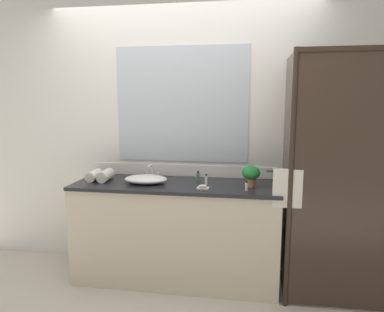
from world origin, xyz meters
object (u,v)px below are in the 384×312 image
(rolled_towel_middle, at_px, (106,175))
(sink_basin, at_px, (146,179))
(soap_dish, at_px, (203,187))
(amenity_bottle_lotion, at_px, (247,186))
(potted_plant, at_px, (251,174))
(faucet, at_px, (151,174))
(rolled_towel_near_edge, at_px, (94,175))
(amenity_bottle_shampoo, at_px, (198,177))
(amenity_bottle_body_wash, at_px, (206,180))

(rolled_towel_middle, bearing_deg, sink_basin, -4.46)
(soap_dish, xyz_separation_m, amenity_bottle_lotion, (0.36, -0.01, 0.02))
(potted_plant, bearing_deg, rolled_towel_middle, 179.63)
(faucet, distance_m, rolled_towel_near_edge, 0.52)
(sink_basin, relative_size, faucet, 2.25)
(potted_plant, distance_m, amenity_bottle_shampoo, 0.48)
(faucet, bearing_deg, rolled_towel_near_edge, -163.16)
(faucet, xyz_separation_m, amenity_bottle_lotion, (0.88, -0.31, -0.01))
(amenity_bottle_shampoo, bearing_deg, potted_plant, -11.54)
(soap_dish, xyz_separation_m, rolled_towel_middle, (-0.91, 0.15, 0.04))
(sink_basin, bearing_deg, amenity_bottle_shampoo, 14.59)
(faucet, bearing_deg, amenity_bottle_lotion, -19.40)
(sink_basin, distance_m, soap_dish, 0.54)
(faucet, distance_m, amenity_bottle_body_wash, 0.56)
(faucet, relative_size, amenity_bottle_shampoo, 1.73)
(amenity_bottle_body_wash, xyz_separation_m, amenity_bottle_lotion, (0.35, -0.16, -0.01))
(potted_plant, bearing_deg, amenity_bottle_lotion, -102.77)
(sink_basin, distance_m, potted_plant, 0.92)
(amenity_bottle_shampoo, height_order, rolled_towel_middle, same)
(faucet, height_order, soap_dish, faucet)
(sink_basin, relative_size, rolled_towel_near_edge, 1.91)
(amenity_bottle_body_wash, relative_size, rolled_towel_near_edge, 0.47)
(amenity_bottle_shampoo, bearing_deg, amenity_bottle_body_wash, -46.69)
(potted_plant, bearing_deg, amenity_bottle_shampoo, 168.46)
(sink_basin, relative_size, amenity_bottle_shampoo, 3.91)
(sink_basin, xyz_separation_m, soap_dish, (0.53, -0.12, -0.02))
(faucet, height_order, rolled_towel_middle, faucet)
(potted_plant, xyz_separation_m, amenity_bottle_body_wash, (-0.38, 0.01, -0.06))
(sink_basin, distance_m, amenity_bottle_lotion, 0.89)
(rolled_towel_near_edge, distance_m, rolled_towel_middle, 0.11)
(sink_basin, bearing_deg, rolled_towel_near_edge, 176.72)
(faucet, relative_size, rolled_towel_middle, 0.78)
(soap_dish, relative_size, amenity_bottle_lotion, 1.25)
(potted_plant, xyz_separation_m, amenity_bottle_lotion, (-0.03, -0.15, -0.07))
(amenity_bottle_lotion, distance_m, rolled_towel_near_edge, 1.39)
(amenity_bottle_shampoo, bearing_deg, amenity_bottle_lotion, -29.89)
(potted_plant, xyz_separation_m, rolled_towel_middle, (-1.31, 0.01, -0.06))
(sink_basin, xyz_separation_m, potted_plant, (0.92, 0.02, 0.07))
(faucet, relative_size, potted_plant, 0.96)
(sink_basin, xyz_separation_m, amenity_bottle_lotion, (0.88, -0.13, 0.00))
(sink_basin, relative_size, rolled_towel_middle, 1.76)
(amenity_bottle_lotion, relative_size, rolled_towel_near_edge, 0.40)
(amenity_bottle_shampoo, relative_size, rolled_towel_middle, 0.45)
(sink_basin, relative_size, potted_plant, 2.15)
(rolled_towel_near_edge, bearing_deg, potted_plant, -0.27)
(rolled_towel_near_edge, bearing_deg, amenity_bottle_body_wash, -0.09)
(amenity_bottle_body_wash, height_order, amenity_bottle_lotion, amenity_bottle_body_wash)
(amenity_bottle_body_wash, xyz_separation_m, rolled_towel_near_edge, (-1.03, 0.00, 0.00))
(amenity_bottle_shampoo, distance_m, rolled_towel_middle, 0.84)
(amenity_bottle_shampoo, xyz_separation_m, rolled_towel_near_edge, (-0.95, -0.09, -0.00))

